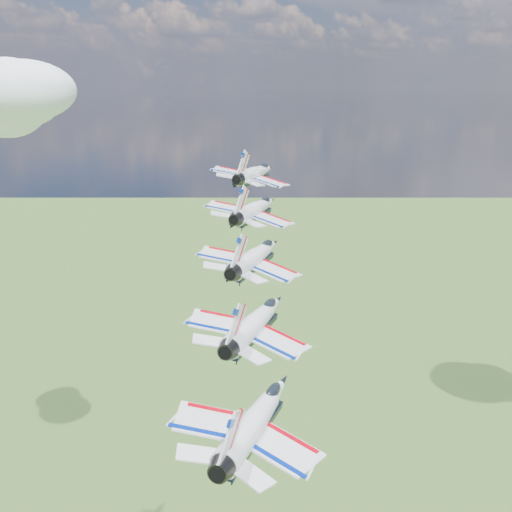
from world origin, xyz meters
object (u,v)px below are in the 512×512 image
Objects in this scene: jet_0 at (255,173)px; jet_4 at (257,418)px; jet_1 at (256,209)px; jet_2 at (256,256)px; jet_3 at (256,321)px.

jet_4 is (30.80, -37.71, -11.46)m from jet_0.
jet_0 is 12.50m from jet_1.
jet_4 is (15.40, -18.85, -5.73)m from jet_2.
jet_2 is 1.00× the size of jet_4.
jet_1 is 1.00× the size of jet_2.
jet_1 is 37.51m from jet_4.
jet_2 is at bearing -70.33° from jet_1.
jet_3 reaches higher than jet_4.
jet_0 reaches higher than jet_1.
jet_2 is 25.01m from jet_4.
jet_2 is 1.00× the size of jet_3.
jet_4 is at bearing -70.33° from jet_0.
jet_3 is at bearing 109.67° from jet_4.
jet_1 reaches higher than jet_4.
jet_0 is at bearing 109.67° from jet_3.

